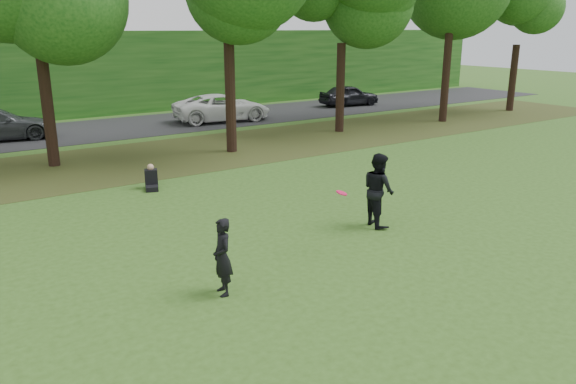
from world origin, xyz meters
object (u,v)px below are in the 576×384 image
at_px(player_left, 222,257).
at_px(frisbee, 342,193).
at_px(seated_person, 151,180).
at_px(player_right, 378,190).

height_order(player_left, frisbee, player_left).
xyz_separation_m(player_left, seated_person, (1.66, 8.23, -0.49)).
xyz_separation_m(player_right, seated_person, (-3.76, 6.92, -0.69)).
bearing_deg(player_left, seated_person, 178.19).
relative_size(player_left, player_right, 0.80).
height_order(player_right, frisbee, player_right).
bearing_deg(player_left, frisbee, 108.03).
height_order(player_right, seated_person, player_right).
distance_m(player_left, frisbee, 3.56).
bearing_deg(player_right, player_left, 116.47).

